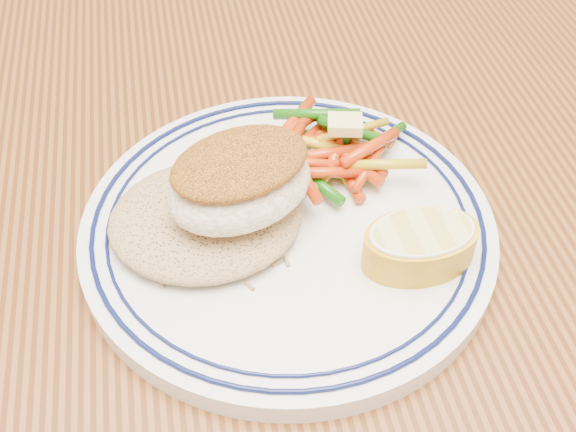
{
  "coord_description": "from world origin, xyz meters",
  "views": [
    {
      "loc": [
        -0.03,
        -0.34,
        1.09
      ],
      "look_at": [
        0.03,
        -0.03,
        0.77
      ],
      "focal_mm": 45.0,
      "sensor_mm": 36.0,
      "label": 1
    }
  ],
  "objects_px": {
    "lemon_wedge": "(420,244)",
    "rice_pilaf": "(205,215)",
    "dining_table": "(247,296)",
    "fish_fillet": "(240,181)",
    "plate": "(288,228)",
    "vegetable_pile": "(330,150)"
  },
  "relations": [
    {
      "from": "rice_pilaf",
      "to": "vegetable_pile",
      "type": "relative_size",
      "value": 1.09
    },
    {
      "from": "dining_table",
      "to": "plate",
      "type": "relative_size",
      "value": 5.75
    },
    {
      "from": "vegetable_pile",
      "to": "fish_fillet",
      "type": "bearing_deg",
      "value": -145.22
    },
    {
      "from": "plate",
      "to": "fish_fillet",
      "type": "bearing_deg",
      "value": 177.92
    },
    {
      "from": "fish_fillet",
      "to": "vegetable_pile",
      "type": "height_order",
      "value": "fish_fillet"
    },
    {
      "from": "plate",
      "to": "lemon_wedge",
      "type": "relative_size",
      "value": 3.72
    },
    {
      "from": "fish_fillet",
      "to": "lemon_wedge",
      "type": "height_order",
      "value": "fish_fillet"
    },
    {
      "from": "fish_fillet",
      "to": "lemon_wedge",
      "type": "distance_m",
      "value": 0.11
    },
    {
      "from": "fish_fillet",
      "to": "lemon_wedge",
      "type": "relative_size",
      "value": 1.53
    },
    {
      "from": "plate",
      "to": "fish_fillet",
      "type": "relative_size",
      "value": 2.43
    },
    {
      "from": "dining_table",
      "to": "fish_fillet",
      "type": "height_order",
      "value": "fish_fillet"
    },
    {
      "from": "dining_table",
      "to": "lemon_wedge",
      "type": "xyz_separation_m",
      "value": [
        0.09,
        -0.08,
        0.13
      ]
    },
    {
      "from": "fish_fillet",
      "to": "plate",
      "type": "bearing_deg",
      "value": -2.08
    },
    {
      "from": "lemon_wedge",
      "to": "dining_table",
      "type": "bearing_deg",
      "value": 140.21
    },
    {
      "from": "dining_table",
      "to": "plate",
      "type": "distance_m",
      "value": 0.11
    },
    {
      "from": "plate",
      "to": "fish_fillet",
      "type": "distance_m",
      "value": 0.05
    },
    {
      "from": "vegetable_pile",
      "to": "lemon_wedge",
      "type": "distance_m",
      "value": 0.1
    },
    {
      "from": "rice_pilaf",
      "to": "fish_fillet",
      "type": "height_order",
      "value": "fish_fillet"
    },
    {
      "from": "dining_table",
      "to": "lemon_wedge",
      "type": "height_order",
      "value": "lemon_wedge"
    },
    {
      "from": "dining_table",
      "to": "lemon_wedge",
      "type": "relative_size",
      "value": 21.37
    },
    {
      "from": "lemon_wedge",
      "to": "rice_pilaf",
      "type": "bearing_deg",
      "value": 157.27
    },
    {
      "from": "plate",
      "to": "rice_pilaf",
      "type": "bearing_deg",
      "value": 175.01
    }
  ]
}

